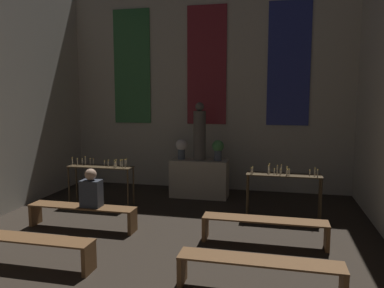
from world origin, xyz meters
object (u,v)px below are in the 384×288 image
object	(u,v)px
flower_vase_left	(181,147)
candle_rack_right	(284,181)
pew_back_left	(82,212)
statue	(200,133)
candle_rack_left	(101,172)
person_seated	(91,190)
pew_third_left	(26,245)
flower_vase_right	(218,148)
pew_third_right	(259,268)
pew_back_right	(264,225)
altar	(199,178)

from	to	relation	value
flower_vase_left	candle_rack_right	size ratio (longest dim) A/B	0.34
pew_back_left	candle_rack_right	bearing A→B (deg)	21.19
statue	candle_rack_left	bearing A→B (deg)	-147.13
candle_rack_left	person_seated	size ratio (longest dim) A/B	2.07
pew_third_left	statue	bearing A→B (deg)	68.82
flower_vase_right	person_seated	size ratio (longest dim) A/B	0.70
pew_third_right	pew_back_right	bearing A→B (deg)	90.00
flower_vase_left	pew_back_left	distance (m)	3.03
flower_vase_left	statue	bearing A→B (deg)	0.00
pew_third_left	candle_rack_left	bearing A→B (deg)	95.94
candle_rack_right	pew_back_left	size ratio (longest dim) A/B	0.72
flower_vase_right	pew_back_left	bearing A→B (deg)	-128.16
pew_back_right	person_seated	xyz separation A→B (m)	(-3.08, -0.00, 0.42)
flower_vase_right	pew_back_left	xyz separation A→B (m)	(-2.08, -2.65, -0.88)
statue	pew_back_left	bearing A→B (deg)	-121.70
altar	person_seated	xyz separation A→B (m)	(-1.44, -2.65, 0.28)
pew_third_right	pew_back_left	bearing A→B (deg)	154.32
flower_vase_left	pew_back_right	xyz separation A→B (m)	(2.08, -2.65, -0.88)
flower_vase_left	flower_vase_right	bearing A→B (deg)	0.00
flower_vase_right	candle_rack_right	distance (m)	2.01
statue	pew_third_right	bearing A→B (deg)	-68.82
pew_third_left	pew_back_left	distance (m)	1.57
altar	flower_vase_left	distance (m)	0.86
statue	flower_vase_right	distance (m)	0.57
altar	flower_vase_right	bearing A→B (deg)	0.00
candle_rack_right	pew_third_left	world-z (taller)	candle_rack_right
flower_vase_right	candle_rack_right	bearing A→B (deg)	-39.99
person_seated	flower_vase_left	bearing A→B (deg)	69.41
candle_rack_right	pew_back_left	world-z (taller)	candle_rack_right
flower_vase_left	flower_vase_right	size ratio (longest dim) A/B	1.00
altar	candle_rack_left	world-z (taller)	candle_rack_left
pew_back_left	person_seated	distance (m)	0.46
candle_rack_right	pew_back_left	distance (m)	3.87
pew_back_left	pew_back_right	distance (m)	3.27
candle_rack_left	candle_rack_right	size ratio (longest dim) A/B	1.00
candle_rack_right	pew_back_right	world-z (taller)	candle_rack_right
candle_rack_right	person_seated	xyz separation A→B (m)	(-3.39, -1.39, -0.03)
altar	pew_third_right	xyz separation A→B (m)	(1.64, -4.22, -0.14)
pew_third_right	statue	bearing A→B (deg)	111.18
pew_third_left	pew_back_left	world-z (taller)	same
altar	person_seated	world-z (taller)	person_seated
candle_rack_left	candle_rack_right	bearing A→B (deg)	-0.04
pew_third_right	flower_vase_left	bearing A→B (deg)	116.24
statue	pew_back_left	world-z (taller)	statue
candle_rack_left	pew_back_right	distance (m)	3.87
candle_rack_left	pew_third_left	size ratio (longest dim) A/B	0.72
statue	candle_rack_left	size ratio (longest dim) A/B	0.95
statue	candle_rack_right	bearing A→B (deg)	-32.90
statue	flower_vase_right	size ratio (longest dim) A/B	2.82
person_seated	candle_rack_left	bearing A→B (deg)	109.89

